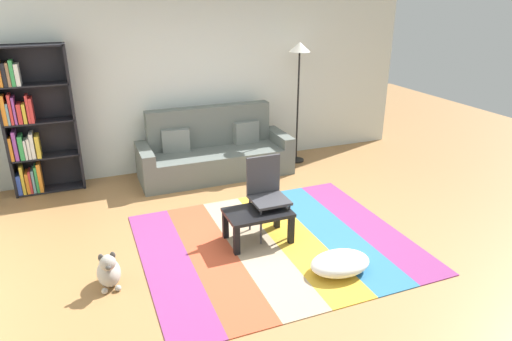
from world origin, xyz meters
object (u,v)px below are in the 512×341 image
at_px(pouf, 340,263).
at_px(standing_lamp, 299,63).
at_px(coffee_table, 258,217).
at_px(tv_remote, 266,207).
at_px(folding_chair, 266,189).
at_px(bookshelf, 31,126).
at_px(couch, 214,153).
at_px(dog, 109,271).

bearing_deg(pouf, standing_lamp, 71.37).
distance_m(coffee_table, tv_remote, 0.14).
bearing_deg(folding_chair, bookshelf, -165.88).
bearing_deg(bookshelf, couch, -6.68).
bearing_deg(tv_remote, dog, -179.51).
height_order(dog, folding_chair, folding_chair).
distance_m(couch, folding_chair, 1.95).
distance_m(couch, standing_lamp, 1.88).
xyz_separation_m(tv_remote, folding_chair, (0.06, 0.13, 0.15)).
relative_size(pouf, tv_remote, 4.15).
xyz_separation_m(couch, tv_remote, (-0.03, -2.07, 0.04)).
relative_size(dog, folding_chair, 0.44).
xyz_separation_m(bookshelf, coffee_table, (2.29, -2.39, -0.64)).
relative_size(couch, bookshelf, 1.14).
xyz_separation_m(dog, standing_lamp, (3.17, 2.40, 1.42)).
xyz_separation_m(bookshelf, tv_remote, (2.40, -2.35, -0.56)).
distance_m(bookshelf, standing_lamp, 3.90).
xyz_separation_m(coffee_table, folding_chair, (0.17, 0.17, 0.23)).
distance_m(couch, coffee_table, 2.11).
height_order(couch, folding_chair, couch).
relative_size(bookshelf, tv_remote, 13.27).
relative_size(coffee_table, pouf, 1.15).
distance_m(dog, tv_remote, 1.77).
relative_size(couch, standing_lamp, 1.19).
distance_m(dog, standing_lamp, 4.22).
bearing_deg(tv_remote, folding_chair, 57.41).
bearing_deg(coffee_table, standing_lamp, 54.27).
height_order(coffee_table, tv_remote, tv_remote).
height_order(couch, bookshelf, bookshelf).
height_order(bookshelf, dog, bookshelf).
distance_m(couch, dog, 2.95).
bearing_deg(couch, standing_lamp, 1.83).
xyz_separation_m(bookshelf, standing_lamp, (3.84, -0.24, 0.65)).
bearing_deg(dog, folding_chair, 13.24).
distance_m(coffee_table, standing_lamp, 2.94).
bearing_deg(standing_lamp, folding_chair, -124.76).
bearing_deg(couch, bookshelf, 173.32).
height_order(coffee_table, pouf, coffee_table).
height_order(bookshelf, tv_remote, bookshelf).
bearing_deg(dog, bookshelf, 104.22).
relative_size(coffee_table, folding_chair, 0.79).
bearing_deg(tv_remote, standing_lamp, 46.88).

